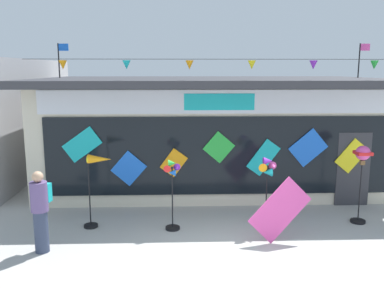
{
  "coord_description": "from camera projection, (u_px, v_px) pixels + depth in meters",
  "views": [
    {
      "loc": [
        -1.11,
        -7.48,
        3.66
      ],
      "look_at": [
        -0.73,
        2.96,
        1.75
      ],
      "focal_mm": 38.42,
      "sensor_mm": 36.0,
      "label": 1
    }
  ],
  "objects": [
    {
      "name": "display_kite_on_ground",
      "position": [
        280.0,
        210.0,
        8.72
      ],
      "size": [
        1.41,
        0.27,
        1.41
      ],
      "primitive_type": "cube",
      "rotation": [
        -0.18,
        0.79,
        0.0
      ],
      "color": "#EA4CA3",
      "rests_on": "ground_plane"
    },
    {
      "name": "wind_spinner_center_right",
      "position": [
        362.0,
        163.0,
        9.67
      ],
      "size": [
        0.36,
        0.36,
        1.89
      ],
      "color": "black",
      "rests_on": "ground_plane"
    },
    {
      "name": "wind_spinner_far_left",
      "position": [
        97.0,
        174.0,
        9.42
      ],
      "size": [
        0.71,
        0.33,
        1.74
      ],
      "color": "black",
      "rests_on": "ground_plane"
    },
    {
      "name": "kite_shop_building",
      "position": [
        211.0,
        129.0,
        13.41
      ],
      "size": [
        10.5,
        6.24,
        4.47
      ],
      "color": "beige",
      "rests_on": "ground_plane"
    },
    {
      "name": "person_near_camera",
      "position": [
        40.0,
        210.0,
        8.21
      ],
      "size": [
        0.36,
        0.47,
        1.68
      ],
      "rotation": [
        0.0,
        0.0,
        6.05
      ],
      "color": "#333D56",
      "rests_on": "ground_plane"
    },
    {
      "name": "ground_plane",
      "position": [
        234.0,
        258.0,
        8.05
      ],
      "size": [
        80.0,
        80.0,
        0.0
      ],
      "primitive_type": "plane",
      "color": "#ADAAA5"
    },
    {
      "name": "wind_spinner_left",
      "position": [
        172.0,
        186.0,
        9.3
      ],
      "size": [
        0.38,
        0.33,
        1.66
      ],
      "color": "black",
      "rests_on": "ground_plane"
    },
    {
      "name": "wind_spinner_center_left",
      "position": [
        267.0,
        178.0,
        9.3
      ],
      "size": [
        0.45,
        0.31,
        1.71
      ],
      "color": "black",
      "rests_on": "ground_plane"
    }
  ]
}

